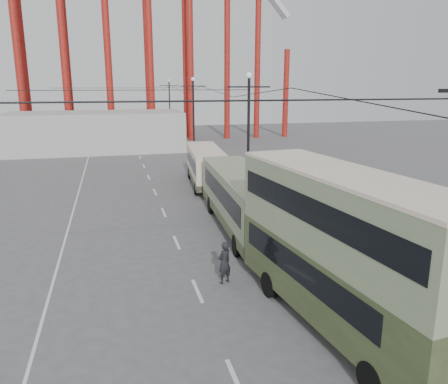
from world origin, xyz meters
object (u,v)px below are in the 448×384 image
object	(u,v)px
double_decker_bus	(342,244)
pedestrian	(224,263)
single_decker_green	(242,198)
single_decker_cream	(206,165)

from	to	relation	value
double_decker_bus	pedestrian	size ratio (longest dim) A/B	5.70
pedestrian	double_decker_bus	bearing A→B (deg)	95.25
double_decker_bus	single_decker_green	xyz separation A→B (m)	(-0.13, 11.37, -1.22)
double_decker_bus	single_decker_green	distance (m)	11.44
single_decker_cream	pedestrian	distance (m)	19.35
single_decker_green	single_decker_cream	distance (m)	12.19
double_decker_bus	single_decker_green	size ratio (longest dim) A/B	0.87
double_decker_bus	single_decker_cream	world-z (taller)	double_decker_bus
single_decker_green	pedestrian	bearing A→B (deg)	-109.51
single_decker_green	pedestrian	size ratio (longest dim) A/B	6.54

